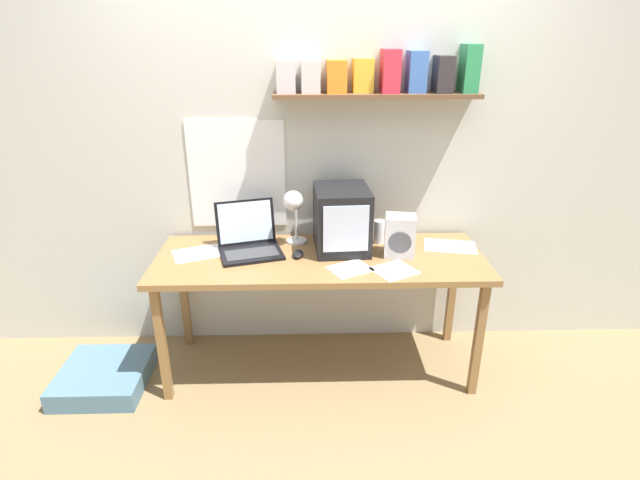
# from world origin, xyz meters

# --- Properties ---
(ground_plane) EXTENTS (12.00, 12.00, 0.00)m
(ground_plane) POSITION_xyz_m (0.00, 0.00, 0.00)
(ground_plane) COLOR olive
(back_wall) EXTENTS (5.60, 0.24, 2.60)m
(back_wall) POSITION_xyz_m (0.01, 0.38, 1.31)
(back_wall) COLOR beige
(back_wall) RESTS_ON ground_plane
(corner_desk) EXTENTS (1.87, 0.67, 0.75)m
(corner_desk) POSITION_xyz_m (0.00, 0.00, 0.69)
(corner_desk) COLOR olive
(corner_desk) RESTS_ON ground_plane
(crt_monitor) EXTENTS (0.33, 0.38, 0.37)m
(crt_monitor) POSITION_xyz_m (0.13, 0.11, 0.94)
(crt_monitor) COLOR black
(crt_monitor) RESTS_ON corner_desk
(laptop) EXTENTS (0.42, 0.40, 0.27)m
(laptop) POSITION_xyz_m (-0.41, 0.10, 0.82)
(laptop) COLOR black
(laptop) RESTS_ON corner_desk
(desk_lamp) EXTENTS (0.13, 0.19, 0.34)m
(desk_lamp) POSITION_xyz_m (-0.15, 0.15, 1.00)
(desk_lamp) COLOR white
(desk_lamp) RESTS_ON corner_desk
(juice_glass) EXTENTS (0.06, 0.06, 0.14)m
(juice_glass) POSITION_xyz_m (0.36, 0.19, 0.82)
(juice_glass) COLOR white
(juice_glass) RESTS_ON corner_desk
(space_heater) EXTENTS (0.19, 0.16, 0.24)m
(space_heater) POSITION_xyz_m (0.45, 0.00, 0.87)
(space_heater) COLOR silver
(space_heater) RESTS_ON corner_desk
(computer_mouse) EXTENTS (0.07, 0.11, 0.03)m
(computer_mouse) POSITION_xyz_m (-0.13, -0.00, 0.77)
(computer_mouse) COLOR black
(computer_mouse) RESTS_ON corner_desk
(loose_paper_near_laptop) EXTENTS (0.33, 0.25, 0.00)m
(loose_paper_near_laptop) POSITION_xyz_m (0.78, 0.12, 0.76)
(loose_paper_near_laptop) COLOR white
(loose_paper_near_laptop) RESTS_ON corner_desk
(loose_paper_near_monitor) EXTENTS (0.33, 0.29, 0.00)m
(loose_paper_near_monitor) POSITION_xyz_m (-0.70, 0.05, 0.76)
(loose_paper_near_monitor) COLOR white
(loose_paper_near_monitor) RESTS_ON corner_desk
(printed_handout) EXTENTS (0.27, 0.25, 0.00)m
(printed_handout) POSITION_xyz_m (0.16, -0.17, 0.76)
(printed_handout) COLOR white
(printed_handout) RESTS_ON corner_desk
(open_notebook) EXTENTS (0.28, 0.27, 0.00)m
(open_notebook) POSITION_xyz_m (0.39, -0.20, 0.76)
(open_notebook) COLOR white
(open_notebook) RESTS_ON corner_desk
(floor_cushion) EXTENTS (0.49, 0.49, 0.12)m
(floor_cushion) POSITION_xyz_m (-1.28, -0.15, 0.06)
(floor_cushion) COLOR slate
(floor_cushion) RESTS_ON ground_plane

